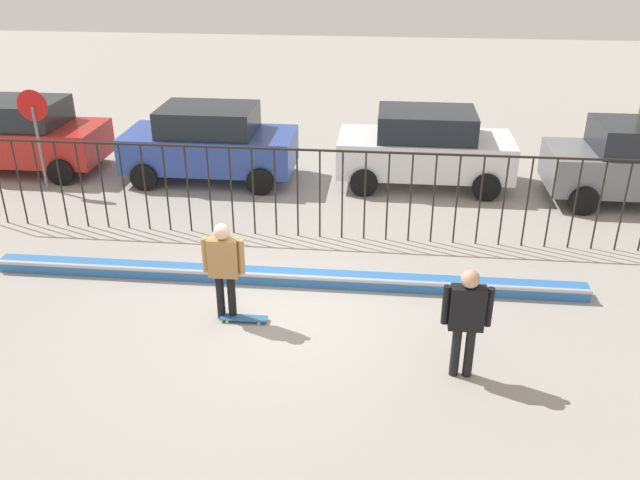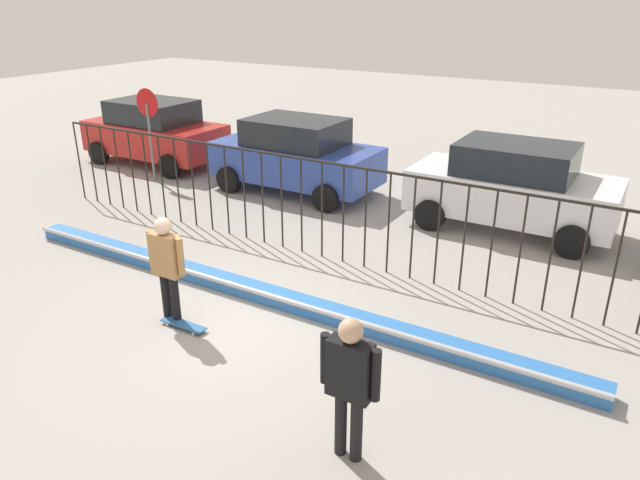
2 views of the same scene
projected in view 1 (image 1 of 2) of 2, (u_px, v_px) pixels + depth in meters
The scene contains 10 objects.
ground_plane at pixel (275, 312), 11.50m from camera, with size 60.00×60.00×0.00m, color #9E9991.
bowl_coping_ledge at pixel (283, 277), 12.36m from camera, with size 11.00×0.40×0.27m.
perimeter_fence at pixel (297, 184), 13.74m from camera, with size 14.04×0.04×1.94m.
skateboarder at pixel (224, 263), 10.87m from camera, with size 0.71×0.26×1.75m.
skateboard at pixel (244, 318), 11.20m from camera, with size 0.80×0.20×0.07m.
camera_operator at pixel (467, 314), 9.45m from camera, with size 0.71×0.27×1.76m.
parked_car_red at pixel (21, 135), 17.56m from camera, with size 4.30×2.12×1.90m.
parked_car_blue at pixel (210, 143), 16.96m from camera, with size 4.30×2.12×1.90m.
parked_car_white at pixel (425, 147), 16.62m from camera, with size 4.30×2.12×1.90m.
stop_sign at pixel (36, 126), 16.00m from camera, with size 0.76×0.07×2.50m.
Camera 1 is at (1.80, -9.68, 6.11)m, focal length 37.43 mm.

